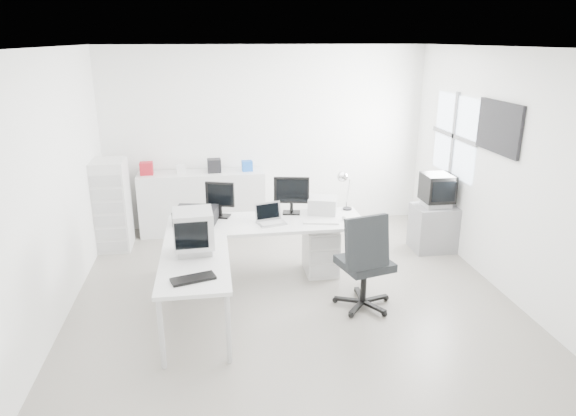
{
  "coord_description": "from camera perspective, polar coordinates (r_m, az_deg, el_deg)",
  "views": [
    {
      "loc": [
        -0.85,
        -5.42,
        2.89
      ],
      "look_at": [
        0.0,
        0.2,
        1.0
      ],
      "focal_mm": 32.0,
      "sensor_mm": 36.0,
      "label": 1
    }
  ],
  "objects": [
    {
      "name": "floor",
      "position": [
        6.2,
        0.28,
        -9.39
      ],
      "size": [
        5.0,
        5.0,
        0.01
      ],
      "primitive_type": "cube",
      "color": "#B1AC9F",
      "rests_on": "ground"
    },
    {
      "name": "ceiling",
      "position": [
        5.49,
        0.33,
        17.45
      ],
      "size": [
        5.0,
        5.0,
        0.01
      ],
      "primitive_type": "cube",
      "color": "white",
      "rests_on": "back_wall"
    },
    {
      "name": "back_wall",
      "position": [
        8.11,
        -2.45,
        7.77
      ],
      "size": [
        5.0,
        0.02,
        2.8
      ],
      "primitive_type": "cube",
      "color": "white",
      "rests_on": "floor"
    },
    {
      "name": "left_wall",
      "position": [
        5.86,
        -24.64,
        1.95
      ],
      "size": [
        0.02,
        5.0,
        2.8
      ],
      "primitive_type": "cube",
      "color": "white",
      "rests_on": "floor"
    },
    {
      "name": "right_wall",
      "position": [
        6.54,
        22.53,
        3.81
      ],
      "size": [
        0.02,
        5.0,
        2.8
      ],
      "primitive_type": "cube",
      "color": "white",
      "rests_on": "floor"
    },
    {
      "name": "window",
      "position": [
        7.52,
        17.99,
        7.62
      ],
      "size": [
        0.02,
        1.2,
        1.1
      ],
      "primitive_type": null,
      "color": "white",
      "rests_on": "right_wall"
    },
    {
      "name": "wall_picture",
      "position": [
        6.52,
        22.4,
        8.28
      ],
      "size": [
        0.04,
        0.9,
        0.6
      ],
      "primitive_type": null,
      "color": "black",
      "rests_on": "right_wall"
    },
    {
      "name": "main_desk",
      "position": [
        6.44,
        -2.36,
        -4.62
      ],
      "size": [
        2.4,
        0.8,
        0.75
      ],
      "primitive_type": null,
      "color": "silver",
      "rests_on": "floor"
    },
    {
      "name": "side_desk",
      "position": [
        5.42,
        -10.14,
        -9.57
      ],
      "size": [
        0.7,
        1.4,
        0.75
      ],
      "primitive_type": null,
      "color": "silver",
      "rests_on": "floor"
    },
    {
      "name": "drawer_pedestal",
      "position": [
        6.62,
        3.65,
        -4.69
      ],
      "size": [
        0.4,
        0.5,
        0.6
      ],
      "primitive_type": "cube",
      "color": "silver",
      "rests_on": "floor"
    },
    {
      "name": "inkjet_printer",
      "position": [
        6.34,
        -10.17,
        -0.79
      ],
      "size": [
        0.56,
        0.48,
        0.18
      ],
      "primitive_type": "cube",
      "rotation": [
        0.0,
        0.0,
        -0.2
      ],
      "color": "black",
      "rests_on": "main_desk"
    },
    {
      "name": "lcd_monitor_small",
      "position": [
        6.44,
        -7.55,
        0.94
      ],
      "size": [
        0.41,
        0.31,
        0.46
      ],
      "primitive_type": null,
      "rotation": [
        0.0,
        0.0,
        -0.32
      ],
      "color": "black",
      "rests_on": "main_desk"
    },
    {
      "name": "lcd_monitor_large",
      "position": [
        6.51,
        0.39,
        1.35
      ],
      "size": [
        0.47,
        0.26,
        0.47
      ],
      "primitive_type": null,
      "rotation": [
        0.0,
        0.0,
        -0.2
      ],
      "color": "black",
      "rests_on": "main_desk"
    },
    {
      "name": "laptop",
      "position": [
        6.18,
        -1.86,
        -0.9
      ],
      "size": [
        0.37,
        0.37,
        0.2
      ],
      "primitive_type": null,
      "rotation": [
        0.0,
        0.0,
        0.27
      ],
      "color": "#B7B7BA",
      "rests_on": "main_desk"
    },
    {
      "name": "white_keyboard",
      "position": [
        6.26,
        3.67,
        -1.56
      ],
      "size": [
        0.46,
        0.22,
        0.02
      ],
      "primitive_type": "cube",
      "rotation": [
        0.0,
        0.0,
        -0.2
      ],
      "color": "silver",
      "rests_on": "main_desk"
    },
    {
      "name": "white_mouse",
      "position": [
        6.36,
        6.22,
        -1.09
      ],
      "size": [
        0.06,
        0.06,
        0.06
      ],
      "primitive_type": "sphere",
      "color": "silver",
      "rests_on": "main_desk"
    },
    {
      "name": "laser_printer",
      "position": [
        6.59,
        3.87,
        0.32
      ],
      "size": [
        0.43,
        0.4,
        0.2
      ],
      "primitive_type": "cube",
      "rotation": [
        0.0,
        0.0,
        -0.3
      ],
      "color": "#B4B4B4",
      "rests_on": "main_desk"
    },
    {
      "name": "desk_lamp",
      "position": [
        6.7,
        6.68,
        2.02
      ],
      "size": [
        0.18,
        0.18,
        0.53
      ],
      "primitive_type": null,
      "rotation": [
        0.0,
        0.0,
        0.03
      ],
      "color": "silver",
      "rests_on": "main_desk"
    },
    {
      "name": "crt_monitor",
      "position": [
        5.39,
        -10.46,
        -2.47
      ],
      "size": [
        0.46,
        0.46,
        0.49
      ],
      "primitive_type": null,
      "rotation": [
        0.0,
        0.0,
        0.06
      ],
      "color": "#B7B7BA",
      "rests_on": "side_desk"
    },
    {
      "name": "black_keyboard",
      "position": [
        4.89,
        -10.49,
        -7.73
      ],
      "size": [
        0.44,
        0.27,
        0.03
      ],
      "primitive_type": "cube",
      "rotation": [
        0.0,
        0.0,
        0.3
      ],
      "color": "black",
      "rests_on": "side_desk"
    },
    {
      "name": "office_chair",
      "position": [
        5.73,
        8.53,
        -5.6
      ],
      "size": [
        0.82,
        0.82,
        1.16
      ],
      "primitive_type": null,
      "rotation": [
        0.0,
        0.0,
        0.25
      ],
      "color": "#242629",
      "rests_on": "floor"
    },
    {
      "name": "tv_cabinet",
      "position": [
        7.58,
        15.88,
        -2.12
      ],
      "size": [
        0.6,
        0.49,
        0.65
      ],
      "primitive_type": "cube",
      "color": "gray",
      "rests_on": "floor"
    },
    {
      "name": "crt_tv",
      "position": [
        7.41,
        16.24,
        1.86
      ],
      "size": [
        0.5,
        0.48,
        0.45
      ],
      "primitive_type": null,
      "color": "black",
      "rests_on": "tv_cabinet"
    },
    {
      "name": "sideboard",
      "position": [
        8.03,
        -9.44,
        0.63
      ],
      "size": [
        1.9,
        0.47,
        0.95
      ],
      "primitive_type": "cube",
      "color": "silver",
      "rests_on": "floor"
    },
    {
      "name": "clutter_box_a",
      "position": [
        7.94,
        -15.45,
        4.26
      ],
      "size": [
        0.19,
        0.17,
        0.19
      ],
      "primitive_type": "cube",
      "rotation": [
        0.0,
        0.0,
        0.03
      ],
      "color": "#AC1824",
      "rests_on": "sideboard"
    },
    {
      "name": "clutter_box_b",
      "position": [
        7.9,
        -11.83,
        4.27
      ],
      "size": [
        0.14,
        0.13,
        0.13
      ],
      "primitive_type": "cube",
      "rotation": [
        0.0,
        0.0,
        0.11
      ],
      "color": "silver",
      "rests_on": "sideboard"
    },
    {
      "name": "clutter_box_c",
      "position": [
        7.88,
        -8.2,
        4.69
      ],
      "size": [
        0.21,
        0.19,
        0.2
      ],
      "primitive_type": "cube",
      "rotation": [
        0.0,
        0.0,
        0.04
      ],
      "color": "black",
      "rests_on": "sideboard"
    },
    {
      "name": "clutter_box_d",
      "position": [
        7.9,
        -4.56,
        4.69
      ],
      "size": [
        0.16,
        0.15,
        0.16
      ],
      "primitive_type": "cube",
      "rotation": [
        0.0,
        0.0,
        0.07
      ],
      "color": "blue",
      "rests_on": "sideboard"
    },
    {
      "name": "clutter_bottle",
      "position": [
        8.02,
        -17.56,
        4.33
      ],
      "size": [
        0.07,
        0.07,
        0.22
      ],
      "primitive_type": "cylinder",
      "color": "silver",
      "rests_on": "sideboard"
    },
    {
      "name": "filing_cabinet",
      "position": [
        7.66,
        -18.95,
        0.32
      ],
      "size": [
        0.45,
        0.54,
        1.29
      ],
      "primitive_type": "cube",
      "color": "silver",
      "rests_on": "floor"
    }
  ]
}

